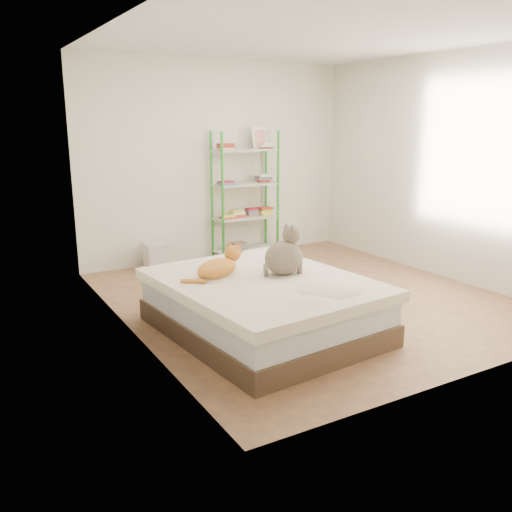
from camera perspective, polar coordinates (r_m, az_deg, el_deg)
room at (r=5.54m, az=5.59°, el=8.51°), size 3.81×4.21×2.61m
bed at (r=4.80m, az=0.76°, el=-5.23°), size 1.72×2.07×0.49m
orange_cat at (r=4.75m, az=-4.14°, el=-1.05°), size 0.58×0.46×0.21m
grey_cat at (r=4.80m, az=2.96°, el=0.59°), size 0.39×0.33×0.44m
shelf_unit at (r=7.34m, az=-1.10°, el=6.30°), size 0.88×0.36×1.74m
cardboard_box at (r=6.49m, az=1.29°, el=-0.84°), size 0.48×0.47×0.36m
white_bin at (r=6.92m, az=-10.43°, el=-0.02°), size 0.30×0.27×0.34m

